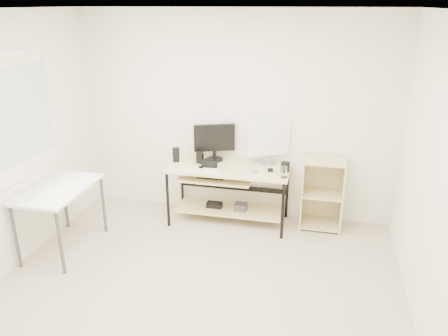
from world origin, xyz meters
name	(u,v)px	position (x,y,z in m)	size (l,w,h in m)	color
room	(173,168)	(-0.14, 0.04, 1.32)	(4.01, 4.01, 2.62)	#C2B395
desk	(227,182)	(-0.03, 1.66, 0.54)	(1.50, 0.65, 0.75)	beige
side_table	(59,195)	(-1.68, 0.60, 0.67)	(0.60, 1.00, 0.75)	white
shelf_unit	(322,192)	(1.15, 1.82, 0.45)	(0.50, 0.40, 0.90)	#D7C686
black_monitor	(214,140)	(-0.23, 1.85, 1.02)	(0.50, 0.24, 0.47)	black
white_imac	(268,139)	(0.45, 1.86, 1.08)	(0.51, 0.27, 0.57)	silver
keyboard	(202,170)	(-0.29, 1.47, 0.76)	(0.41, 0.11, 0.01)	white
mouse	(255,171)	(0.34, 1.56, 0.77)	(0.07, 0.11, 0.04)	#A8A8AD
center_speaker	(209,164)	(-0.23, 1.59, 0.80)	(0.18, 0.08, 0.09)	black
speaker_left	(176,154)	(-0.70, 1.71, 0.84)	(0.11, 0.11, 0.18)	black
speaker_right	(285,167)	(0.69, 1.66, 0.81)	(0.10, 0.10, 0.12)	black
audio_controller	(200,157)	(-0.38, 1.70, 0.83)	(0.08, 0.05, 0.17)	black
volume_puck	(201,168)	(-0.32, 1.52, 0.76)	(0.06, 0.06, 0.03)	black
smartphone	(270,170)	(0.52, 1.65, 0.75)	(0.07, 0.12, 0.01)	black
coaster	(284,177)	(0.70, 1.46, 0.75)	(0.09, 0.09, 0.01)	olive
drinking_glass	(284,172)	(0.70, 1.46, 0.82)	(0.07, 0.07, 0.14)	white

